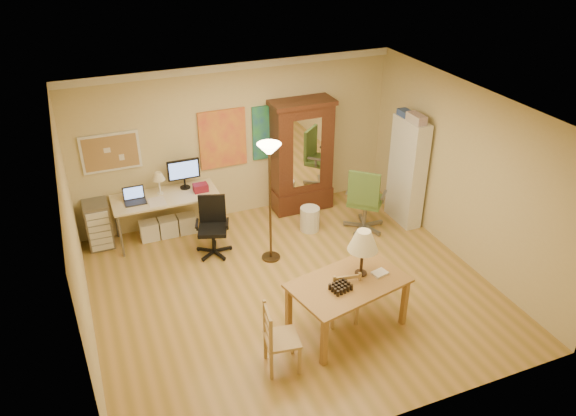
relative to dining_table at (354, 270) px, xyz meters
name	(u,v)px	position (x,y,z in m)	size (l,w,h in m)	color
floor	(293,290)	(-0.42, 0.96, -0.87)	(5.50, 5.50, 0.00)	olive
crown_molding	(234,66)	(-0.42, 3.42, 1.77)	(5.50, 0.08, 0.12)	white
corkboard	(111,152)	(-2.47, 3.43, 0.63)	(0.90, 0.04, 0.62)	#9E7B4A
art_panel_left	(223,139)	(-0.67, 3.43, 0.58)	(0.80, 0.04, 1.00)	gold
art_panel_right	(273,131)	(0.23, 3.43, 0.58)	(0.75, 0.04, 0.95)	#246291
dining_table	(354,270)	(0.00, 0.00, 0.00)	(1.61, 1.17, 1.37)	olive
ladder_chair_back	(342,297)	(-0.08, 0.11, -0.48)	(0.44, 0.43, 0.84)	#A3844A
ladder_chair_left	(280,340)	(-1.15, -0.37, -0.45)	(0.45, 0.47, 0.89)	#A3844A
torchiere_lamp	(269,169)	(-0.43, 1.85, 0.68)	(0.35, 0.35, 1.93)	#402E19
computer_desk	(168,211)	(-1.75, 3.12, -0.40)	(1.68, 0.74, 1.27)	beige
office_chair_black	(214,239)	(-1.21, 2.34, -0.62)	(0.58, 0.58, 0.95)	black
office_chair_green	(364,214)	(1.33, 2.06, -0.56)	(0.74, 0.75, 1.16)	slate
drawer_cart	(98,225)	(-2.85, 3.24, -0.48)	(0.39, 0.46, 0.77)	slate
armoire	(301,163)	(0.66, 3.20, 0.01)	(1.10, 0.52, 2.02)	#35170E
bookshelf	(407,172)	(2.12, 2.11, 0.05)	(0.28, 0.74, 1.85)	white
wastebin	(310,219)	(0.48, 2.41, -0.66)	(0.33, 0.33, 0.42)	silver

